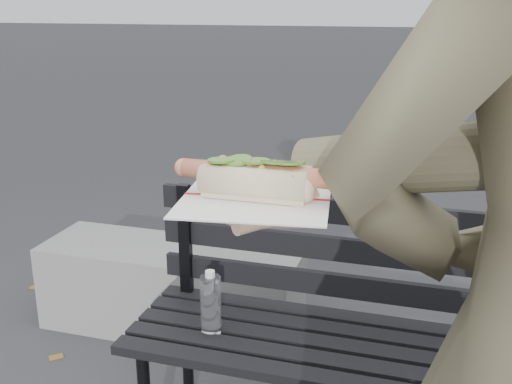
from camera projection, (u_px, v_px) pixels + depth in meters
park_bench at (368, 323)px, 1.85m from camera, size 1.50×0.44×0.88m
concrete_block at (172, 288)px, 2.79m from camera, size 1.20×0.40×0.40m
held_hotdog at (420, 166)px, 0.77m from camera, size 0.64×0.31×0.20m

